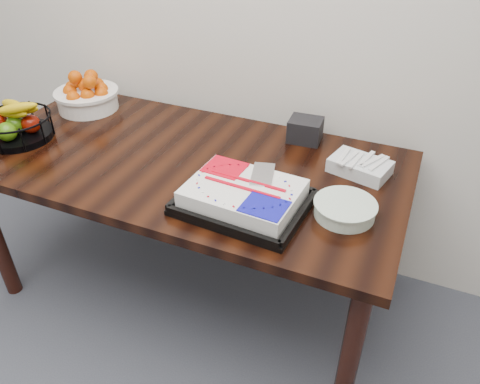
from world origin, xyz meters
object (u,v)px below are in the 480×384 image
at_px(table, 186,176).
at_px(fruit_basket, 16,124).
at_px(plate_stack, 345,209).
at_px(tangerine_bowl, 86,93).
at_px(cake_tray, 243,197).
at_px(napkin_box, 305,130).

relative_size(table, fruit_basket, 5.77).
bearing_deg(table, fruit_basket, -170.02).
distance_m(fruit_basket, plate_stack, 1.45).
bearing_deg(tangerine_bowl, plate_stack, -14.88).
distance_m(cake_tray, napkin_box, 0.56).
bearing_deg(cake_tray, table, 149.38).
relative_size(cake_tray, plate_stack, 2.13).
bearing_deg(table, napkin_box, 40.74).
height_order(fruit_basket, napkin_box, fruit_basket).
bearing_deg(plate_stack, napkin_box, 121.11).
height_order(table, fruit_basket, fruit_basket).
xyz_separation_m(cake_tray, tangerine_bowl, (-1.03, 0.45, 0.04)).
height_order(table, plate_stack, plate_stack).
bearing_deg(tangerine_bowl, cake_tray, -23.67).
bearing_deg(tangerine_bowl, table, -19.73).
bearing_deg(napkin_box, fruit_basket, -157.47).
bearing_deg(table, tangerine_bowl, 160.27).
relative_size(cake_tray, napkin_box, 3.30).
height_order(cake_tray, fruit_basket, fruit_basket).
bearing_deg(napkin_box, plate_stack, -58.89).
distance_m(cake_tray, plate_stack, 0.35).
bearing_deg(napkin_box, tangerine_bowl, -174.31).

